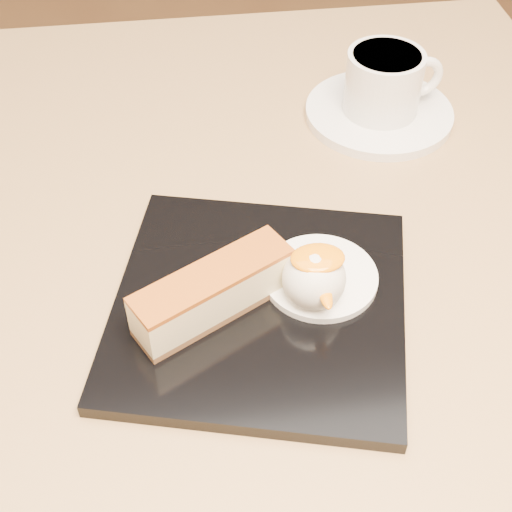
{
  "coord_description": "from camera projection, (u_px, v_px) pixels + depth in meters",
  "views": [
    {
      "loc": [
        -0.02,
        -0.43,
        1.15
      ],
      "look_at": [
        0.03,
        -0.06,
        0.76
      ],
      "focal_mm": 50.0,
      "sensor_mm": 36.0,
      "label": 1
    }
  ],
  "objects": [
    {
      "name": "cream_smear",
      "position": [
        320.0,
        277.0,
        0.56
      ],
      "size": [
        0.09,
        0.09,
        0.01
      ],
      "primitive_type": "cylinder",
      "color": "white",
      "rests_on": "dessert_plate"
    },
    {
      "name": "ice_cream_scoop",
      "position": [
        314.0,
        279.0,
        0.53
      ],
      "size": [
        0.05,
        0.05,
        0.05
      ],
      "primitive_type": "sphere",
      "color": "white",
      "rests_on": "cream_smear"
    },
    {
      "name": "cheesecake",
      "position": [
        213.0,
        292.0,
        0.52
      ],
      "size": [
        0.13,
        0.09,
        0.04
      ],
      "rotation": [
        0.0,
        0.0,
        0.5
      ],
      "color": "brown",
      "rests_on": "dessert_plate"
    },
    {
      "name": "mint_sprig",
      "position": [
        278.0,
        255.0,
        0.57
      ],
      "size": [
        0.03,
        0.02,
        0.0
      ],
      "color": "green",
      "rests_on": "cream_smear"
    },
    {
      "name": "dessert_plate",
      "position": [
        259.0,
        305.0,
        0.55
      ],
      "size": [
        0.27,
        0.27,
        0.01
      ],
      "primitive_type": "cube",
      "rotation": [
        0.0,
        0.0,
        -0.26
      ],
      "color": "black",
      "rests_on": "table"
    },
    {
      "name": "saucer",
      "position": [
        379.0,
        113.0,
        0.73
      ],
      "size": [
        0.15,
        0.15,
        0.01
      ],
      "primitive_type": "cylinder",
      "color": "white",
      "rests_on": "table"
    },
    {
      "name": "table",
      "position": [
        219.0,
        353.0,
        0.71
      ],
      "size": [
        0.8,
        0.8,
        0.72
      ],
      "color": "black",
      "rests_on": "ground"
    },
    {
      "name": "coffee_cup",
      "position": [
        385.0,
        81.0,
        0.7
      ],
      "size": [
        0.1,
        0.08,
        0.06
      ],
      "rotation": [
        0.0,
        0.0,
        0.12
      ],
      "color": "white",
      "rests_on": "saucer"
    },
    {
      "name": "mango_sauce",
      "position": [
        318.0,
        258.0,
        0.51
      ],
      "size": [
        0.04,
        0.03,
        0.01
      ],
      "primitive_type": "ellipsoid",
      "color": "orange",
      "rests_on": "ice_cream_scoop"
    }
  ]
}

